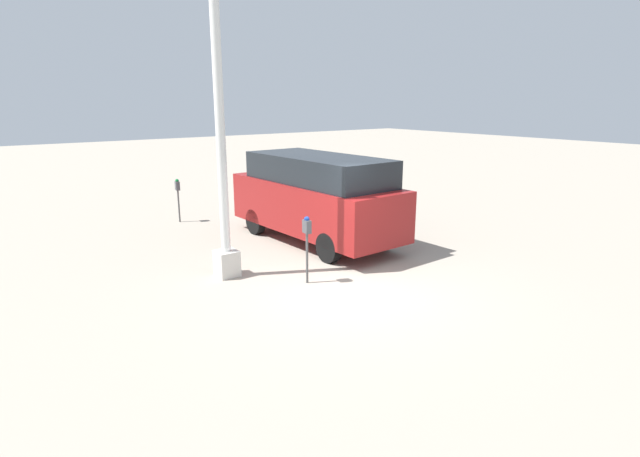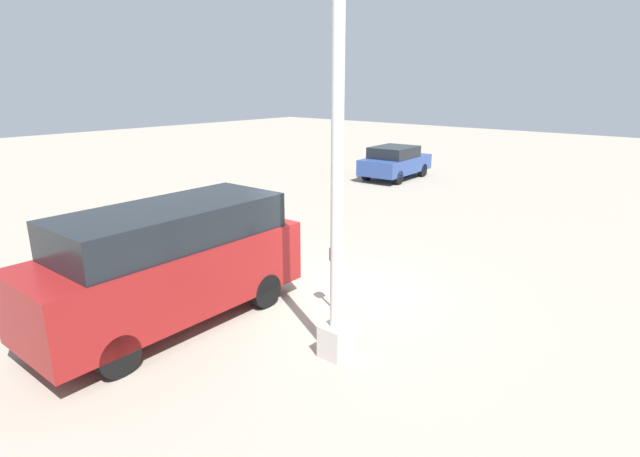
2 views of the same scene
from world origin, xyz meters
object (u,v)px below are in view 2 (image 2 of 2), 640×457
(parking_meter_near, at_px, (335,261))
(car_distant, at_px, (395,162))
(parked_van, at_px, (170,262))
(lamp_post, at_px, (337,218))

(parking_meter_near, bearing_deg, car_distant, -144.13)
(parked_van, relative_size, car_distant, 1.29)
(lamp_post, relative_size, car_distant, 1.58)
(parking_meter_near, distance_m, parked_van, 3.07)
(car_distant, bearing_deg, parked_van, -166.30)
(lamp_post, height_order, car_distant, lamp_post)
(lamp_post, distance_m, car_distant, 16.22)
(parking_meter_near, xyz_separation_m, parked_van, (2.37, -1.95, 0.19))
(parking_meter_near, relative_size, parked_van, 0.27)
(parking_meter_near, bearing_deg, parked_van, -31.45)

